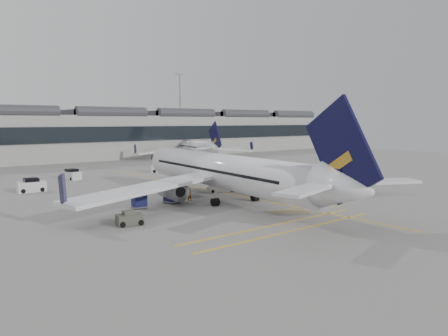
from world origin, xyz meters
TOP-DOWN VIEW (x-y plane):
  - ground at (0.00, 0.00)m, footprint 220.00×220.00m
  - terminal at (0.00, 71.93)m, footprint 200.00×20.45m
  - apron_markings at (10.00, 10.00)m, footprint 0.25×60.00m
  - airliner_main at (6.43, 2.44)m, footprint 40.40×44.37m
  - airliner_far at (39.30, 56.45)m, footprint 32.00×35.38m
  - belt_loader at (10.12, 8.25)m, footprint 4.59×2.75m
  - baggage_cart_a at (3.10, 8.63)m, footprint 1.77×1.59m
  - baggage_cart_b at (4.38, 9.70)m, footprint 2.18×1.92m
  - baggage_cart_c at (0.71, 5.47)m, footprint 2.29×2.09m
  - baggage_cart_d at (-3.95, 4.97)m, footprint 1.67×1.43m
  - ramp_agent_a at (3.11, 9.25)m, footprint 0.77×0.74m
  - ramp_agent_b at (2.83, 5.26)m, footprint 0.83×0.66m
  - pushback_tug at (-8.41, -1.51)m, footprint 2.59×1.84m
  - safety_cone_nose at (12.02, 19.79)m, footprint 0.32×0.32m
  - safety_cone_engine at (15.97, 5.70)m, footprint 0.34×0.34m
  - service_van_left at (-9.92, 24.42)m, footprint 3.74×2.04m
  - service_van_mid at (-1.09, 33.48)m, footprint 2.25×3.65m
  - service_van_right at (15.55, 32.69)m, footprint 3.82×3.70m

SIDE VIEW (x-z plane):
  - ground at x=0.00m, z-range 0.00..0.00m
  - apron_markings at x=10.00m, z-range 0.00..0.01m
  - safety_cone_nose at x=12.02m, z-range 0.00..0.44m
  - safety_cone_engine at x=15.97m, z-range 0.00..0.47m
  - belt_loader at x=10.12m, z-range -0.38..1.44m
  - pushback_tug at x=-8.41m, z-range -0.07..1.26m
  - service_van_mid at x=-1.09m, z-range -0.09..1.66m
  - service_van_right at x=15.55m, z-range -0.10..1.73m
  - ramp_agent_b at x=2.83m, z-range 0.00..1.63m
  - service_van_left at x=-9.92m, z-range -0.10..1.77m
  - baggage_cart_a at x=3.10m, z-range 0.06..1.63m
  - baggage_cart_d at x=-3.95m, z-range 0.06..1.69m
  - ramp_agent_a at x=3.11m, z-range 0.00..1.78m
  - baggage_cart_c at x=0.71m, z-range 0.07..2.05m
  - baggage_cart_b at x=4.38m, z-range 0.07..2.07m
  - airliner_far at x=39.30m, z-range -1.97..7.60m
  - airliner_main at x=6.43m, z-range -2.44..9.38m
  - terminal at x=0.00m, z-range -0.06..12.34m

